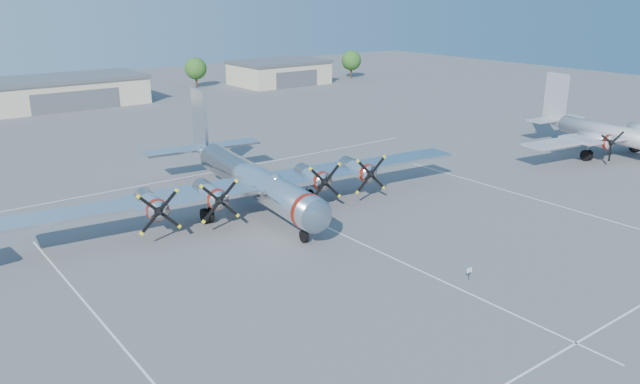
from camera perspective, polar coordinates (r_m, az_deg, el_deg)
ground at (r=54.55m, az=2.29°, el=-4.01°), size 260.00×260.00×0.00m
parking_lines at (r=53.32m, az=3.49°, el=-4.56°), size 60.00×50.08×0.01m
hangar_center at (r=126.36m, az=-22.37°, el=8.51°), size 28.60×14.60×5.40m
hangar_east at (r=146.23m, az=-3.75°, el=10.89°), size 20.60×14.60×5.40m
tree_east at (r=142.33m, az=-11.30°, el=11.01°), size 4.80×4.80×6.64m
tree_far_east at (r=156.46m, az=2.88°, el=11.91°), size 4.80×4.80×6.64m
main_bomber_b29 at (r=61.98m, az=-6.32°, el=-1.39°), size 48.35×35.73×10.00m
twin_engine_east at (r=89.97m, az=24.44°, el=3.18°), size 33.21×26.12×9.58m
info_placard at (r=47.51m, az=13.49°, el=-7.08°), size 0.50×0.05×0.95m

